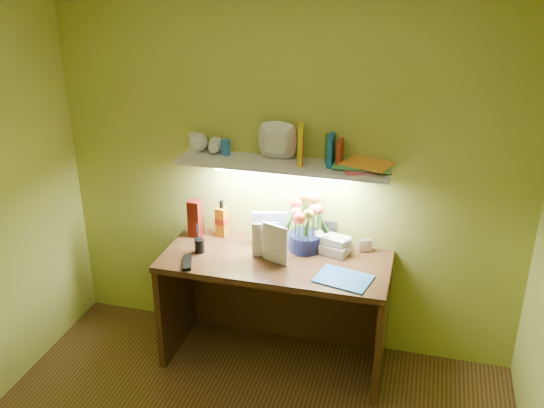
# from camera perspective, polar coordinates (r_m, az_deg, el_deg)

# --- Properties ---
(desk) EXTENTS (1.40, 0.60, 0.75)m
(desk) POSITION_cam_1_polar(r_m,az_deg,el_deg) (3.92, 0.28, -9.99)
(desk) COLOR #35200E
(desk) RESTS_ON ground
(flower_bouquet) EXTENTS (0.25, 0.25, 0.37)m
(flower_bouquet) POSITION_cam_1_polar(r_m,az_deg,el_deg) (3.76, 3.19, -1.74)
(flower_bouquet) COLOR #0F173B
(flower_bouquet) RESTS_ON desk
(telephone) EXTENTS (0.25, 0.21, 0.13)m
(telephone) POSITION_cam_1_polar(r_m,az_deg,el_deg) (3.80, 5.77, -3.63)
(telephone) COLOR beige
(telephone) RESTS_ON desk
(desk_clock) EXTENTS (0.09, 0.07, 0.08)m
(desk_clock) POSITION_cam_1_polar(r_m,az_deg,el_deg) (3.84, 8.75, -3.87)
(desk_clock) COLOR #B1B0B5
(desk_clock) RESTS_ON desk
(whisky_bottle) EXTENTS (0.08, 0.08, 0.25)m
(whisky_bottle) POSITION_cam_1_polar(r_m,az_deg,el_deg) (3.97, -4.74, -1.32)
(whisky_bottle) COLOR #C67109
(whisky_bottle) RESTS_ON desk
(whisky_box) EXTENTS (0.08, 0.08, 0.25)m
(whisky_box) POSITION_cam_1_polar(r_m,az_deg,el_deg) (3.99, -7.23, -1.32)
(whisky_box) COLOR #61150A
(whisky_box) RESTS_ON desk
(pen_cup) EXTENTS (0.07, 0.07, 0.15)m
(pen_cup) POSITION_cam_1_polar(r_m,az_deg,el_deg) (3.79, -6.86, -3.49)
(pen_cup) COLOR black
(pen_cup) RESTS_ON desk
(art_card) EXTENTS (0.22, 0.10, 0.22)m
(art_card) POSITION_cam_1_polar(r_m,az_deg,el_deg) (3.85, -0.21, -2.34)
(art_card) COLOR white
(art_card) RESTS_ON desk
(tv_remote) EXTENTS (0.11, 0.19, 0.02)m
(tv_remote) POSITION_cam_1_polar(r_m,az_deg,el_deg) (3.70, -7.98, -5.46)
(tv_remote) COLOR black
(tv_remote) RESTS_ON desk
(blue_folder) EXTENTS (0.35, 0.29, 0.01)m
(blue_folder) POSITION_cam_1_polar(r_m,az_deg,el_deg) (3.53, 6.74, -6.99)
(blue_folder) COLOR blue
(blue_folder) RESTS_ON desk
(desk_book_a) EXTENTS (0.16, 0.08, 0.22)m
(desk_book_a) POSITION_cam_1_polar(r_m,az_deg,el_deg) (3.70, -1.90, -3.42)
(desk_book_a) COLOR silver
(desk_book_a) RESTS_ON desk
(desk_book_b) EXTENTS (0.17, 0.09, 0.25)m
(desk_book_b) POSITION_cam_1_polar(r_m,az_deg,el_deg) (3.68, -0.88, -3.36)
(desk_book_b) COLOR white
(desk_book_b) RESTS_ON desk
(wall_shelf) EXTENTS (1.31, 0.30, 0.27)m
(wall_shelf) POSITION_cam_1_polar(r_m,az_deg,el_deg) (3.65, 1.13, 4.27)
(wall_shelf) COLOR white
(wall_shelf) RESTS_ON ground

